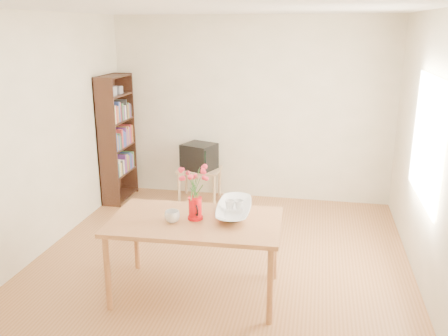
% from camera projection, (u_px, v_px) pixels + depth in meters
% --- Properties ---
extents(room, '(4.50, 4.50, 4.50)m').
position_uv_depth(room, '(221.00, 147.00, 4.64)').
color(room, brown).
rests_on(room, ground).
extents(table, '(1.58, 0.95, 0.75)m').
position_uv_depth(table, '(196.00, 227.00, 4.33)').
color(table, '#9F6136').
rests_on(table, ground).
extents(tv_stand, '(0.60, 0.45, 0.46)m').
position_uv_depth(tv_stand, '(199.00, 174.00, 6.89)').
color(tv_stand, tan).
rests_on(tv_stand, ground).
extents(bookshelf, '(0.28, 0.70, 1.80)m').
position_uv_depth(bookshelf, '(117.00, 143.00, 6.77)').
color(bookshelf, black).
rests_on(bookshelf, ground).
extents(pitcher, '(0.14, 0.21, 0.21)m').
position_uv_depth(pitcher, '(195.00, 209.00, 4.30)').
color(pitcher, red).
rests_on(pitcher, table).
extents(flowers, '(0.24, 0.24, 0.34)m').
position_uv_depth(flowers, '(195.00, 181.00, 4.22)').
color(flowers, '#F73A54').
rests_on(flowers, pitcher).
extents(mug, '(0.19, 0.19, 0.11)m').
position_uv_depth(mug, '(172.00, 217.00, 4.24)').
color(mug, white).
rests_on(mug, table).
extents(bowl, '(0.51, 0.51, 0.45)m').
position_uv_depth(bowl, '(234.00, 190.00, 4.40)').
color(bowl, white).
rests_on(bowl, table).
extents(teacup_a, '(0.09, 0.09, 0.07)m').
position_uv_depth(teacup_a, '(230.00, 194.00, 4.42)').
color(teacup_a, white).
rests_on(teacup_a, bowl).
extents(teacup_b, '(0.11, 0.11, 0.07)m').
position_uv_depth(teacup_b, '(239.00, 194.00, 4.42)').
color(teacup_b, white).
rests_on(teacup_b, bowl).
extents(television, '(0.53, 0.52, 0.37)m').
position_uv_depth(television, '(199.00, 156.00, 6.82)').
color(television, black).
rests_on(television, tv_stand).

